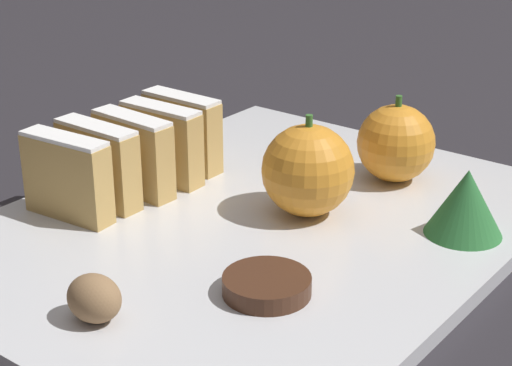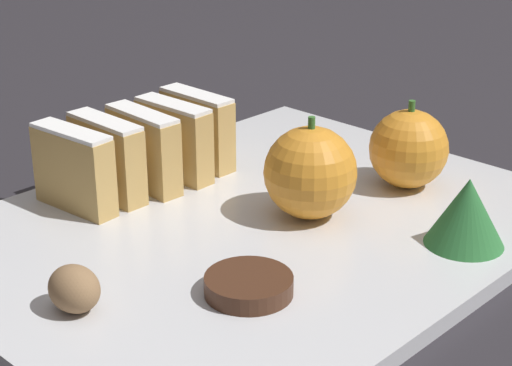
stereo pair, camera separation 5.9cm
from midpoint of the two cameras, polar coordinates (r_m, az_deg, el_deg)
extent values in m
plane|color=#28262B|center=(0.61, 2.78, -3.71)|extent=(6.00, 6.00, 0.00)
cube|color=silver|center=(0.61, 2.80, -3.20)|extent=(0.33, 0.42, 0.01)
cube|color=tan|center=(0.62, -9.41, 0.72)|extent=(0.07, 0.03, 0.06)
cube|color=white|center=(0.61, -9.60, 3.36)|extent=(0.07, 0.02, 0.00)
cube|color=tan|center=(0.64, -7.31, 1.49)|extent=(0.07, 0.02, 0.06)
cube|color=white|center=(0.63, -7.45, 4.06)|extent=(0.07, 0.02, 0.00)
cube|color=tan|center=(0.65, -4.94, 2.06)|extent=(0.07, 0.02, 0.06)
cube|color=white|center=(0.64, -5.03, 4.59)|extent=(0.07, 0.02, 0.00)
cube|color=tan|center=(0.67, -2.99, 2.72)|extent=(0.07, 0.02, 0.06)
cube|color=white|center=(0.66, -3.04, 5.19)|extent=(0.07, 0.02, 0.00)
cube|color=tan|center=(0.69, -1.51, 3.46)|extent=(0.07, 0.02, 0.06)
cube|color=white|center=(0.68, -1.54, 5.86)|extent=(0.07, 0.02, 0.00)
sphere|color=orange|center=(0.67, 12.66, 2.19)|extent=(0.06, 0.06, 0.06)
cylinder|color=#38702D|center=(0.66, 12.91, 4.92)|extent=(0.01, 0.01, 0.01)
sphere|color=orange|center=(0.60, 6.45, 0.64)|extent=(0.07, 0.07, 0.07)
cylinder|color=#38702D|center=(0.59, 6.60, 3.89)|extent=(0.00, 0.01, 0.01)
ellipsoid|color=#8E6B47|center=(0.50, -8.71, -7.07)|extent=(0.03, 0.03, 0.03)
cylinder|color=#472819|center=(0.51, 2.83, -6.91)|extent=(0.05, 0.05, 0.01)
cone|color=#2D7538|center=(0.59, 16.70, -1.92)|extent=(0.05, 0.05, 0.05)
camera|label=1|loc=(0.03, -87.14, 1.21)|focal=60.00mm
camera|label=2|loc=(0.03, 92.86, -1.21)|focal=60.00mm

